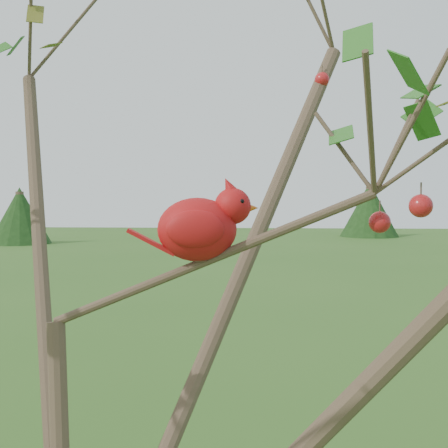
% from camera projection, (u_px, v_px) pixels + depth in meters
% --- Properties ---
extents(crabapple_tree, '(2.35, 2.05, 2.95)m').
position_uv_depth(crabapple_tree, '(71.00, 239.00, 0.96)').
color(crabapple_tree, '#433024').
rests_on(crabapple_tree, ground).
extents(cardinal, '(0.25, 0.14, 0.17)m').
position_uv_depth(cardinal, '(202.00, 226.00, 1.04)').
color(cardinal, red).
rests_on(cardinal, ground).
extents(distant_trees, '(39.81, 15.74, 3.20)m').
position_uv_depth(distant_trees, '(137.00, 214.00, 25.50)').
color(distant_trees, '#433024').
rests_on(distant_trees, ground).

